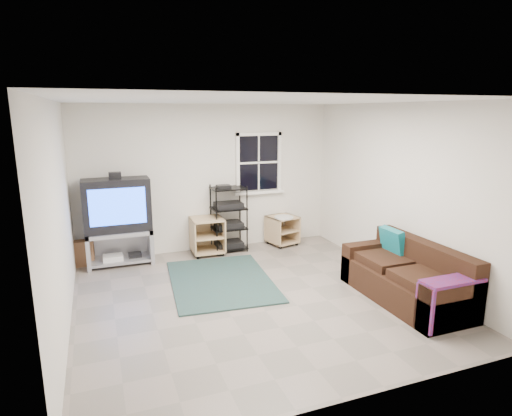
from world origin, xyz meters
name	(u,v)px	position (x,y,z in m)	size (l,w,h in m)	color
room	(259,167)	(0.95, 2.27, 1.48)	(4.60, 4.62, 4.60)	gray
tv_unit	(118,214)	(-1.60, 2.02, 0.84)	(1.04, 0.52, 1.53)	#A0A1A8
av_rack	(229,222)	(0.30, 2.06, 0.52)	(0.60, 0.44, 1.20)	black
side_table_left	(207,234)	(-0.12, 2.05, 0.35)	(0.56, 0.56, 0.65)	tan
side_table_right	(281,228)	(1.33, 2.06, 0.32)	(0.60, 0.60, 0.57)	tan
sofa	(407,278)	(1.90, -0.79, 0.30)	(0.82, 1.86, 0.85)	black
shag_rug	(221,281)	(-0.26, 0.69, 0.01)	(1.44, 1.98, 0.02)	#322416
paper_bag	(85,253)	(-2.15, 2.14, 0.21)	(0.29, 0.19, 0.42)	#906240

